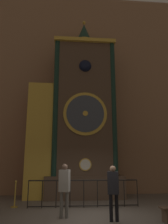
{
  "coord_description": "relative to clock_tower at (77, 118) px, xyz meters",
  "views": [
    {
      "loc": [
        -0.99,
        -7.5,
        1.78
      ],
      "look_at": [
        -0.0,
        4.12,
        4.44
      ],
      "focal_mm": 35.0,
      "sensor_mm": 36.0,
      "label": 1
    }
  ],
  "objects": [
    {
      "name": "visitor_near",
      "position": [
        -0.58,
        -3.95,
        -3.05
      ],
      "size": [
        0.39,
        0.32,
        1.7
      ],
      "rotation": [
        0.0,
        0.0,
        -0.34
      ],
      "color": "#58554F",
      "rests_on": "ground_plane"
    },
    {
      "name": "clock_tower",
      "position": [
        0.0,
        0.0,
        0.0
      ],
      "size": [
        4.93,
        1.79,
        10.08
      ],
      "color": "brown",
      "rests_on": "ground_plane"
    },
    {
      "name": "cathedral_back_wall",
      "position": [
        0.32,
        1.34,
        2.29
      ],
      "size": [
        24.0,
        0.32,
        12.75
      ],
      "color": "#936B4C",
      "rests_on": "ground_plane"
    },
    {
      "name": "ground_plane",
      "position": [
        0.41,
        -4.09,
        -4.07
      ],
      "size": [
        28.0,
        28.0,
        0.0
      ],
      "primitive_type": "plane",
      "color": "brown"
    },
    {
      "name": "visitor_far",
      "position": [
        0.95,
        -4.49,
        -3.08
      ],
      "size": [
        0.39,
        0.31,
        1.66
      ],
      "rotation": [
        0.0,
        0.0,
        -0.3
      ],
      "color": "black",
      "rests_on": "ground_plane"
    },
    {
      "name": "stanchion_post",
      "position": [
        -2.57,
        -2.05,
        -3.74
      ],
      "size": [
        0.28,
        0.28,
        1.03
      ],
      "color": "#B28E33",
      "rests_on": "ground_plane"
    },
    {
      "name": "railing_fence",
      "position": [
        0.2,
        -2.29,
        -3.49
      ],
      "size": [
        4.47,
        0.05,
        1.06
      ],
      "color": "black",
      "rests_on": "ground_plane"
    }
  ]
}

